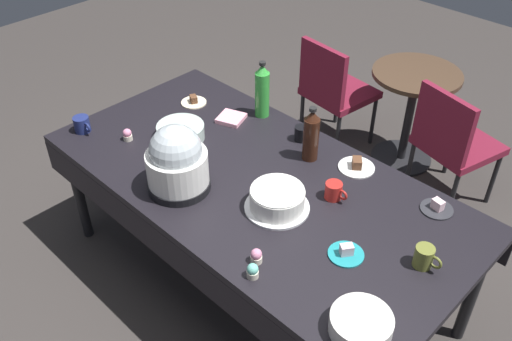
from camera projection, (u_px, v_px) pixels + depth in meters
name	position (u px, v px, depth m)	size (l,w,h in m)	color
ground	(256.00, 280.00, 3.22)	(9.00, 9.00, 0.00)	#383330
potluck_table	(256.00, 188.00, 2.80)	(2.20, 1.10, 0.75)	black
frosted_layer_cake	(277.00, 200.00, 2.55)	(0.31, 0.31, 0.11)	silver
slow_cooker	(177.00, 162.00, 2.61)	(0.31, 0.31, 0.34)	black
glass_salad_bowl	(181.00, 132.00, 3.02)	(0.26, 0.26, 0.08)	#B2C6BC
ceramic_snack_bowl	(361.00, 324.00, 2.03)	(0.23, 0.23, 0.08)	silver
dessert_plate_charcoal	(437.00, 207.00, 2.57)	(0.15, 0.15, 0.06)	#2D2D33
dessert_plate_cream	(194.00, 101.00, 3.33)	(0.15, 0.15, 0.05)	beige
dessert_plate_white	(357.00, 166.00, 2.82)	(0.19, 0.19, 0.06)	white
dessert_plate_teal	(346.00, 253.00, 2.34)	(0.15, 0.15, 0.06)	teal
cupcake_rose	(256.00, 256.00, 2.30)	(0.05, 0.05, 0.07)	beige
cupcake_cocoa	(253.00, 271.00, 2.24)	(0.05, 0.05, 0.07)	beige
cupcake_vanilla	(127.00, 135.00, 3.01)	(0.05, 0.05, 0.07)	beige
soda_bottle_lime_soda	(262.00, 91.00, 3.14)	(0.08, 0.08, 0.34)	green
soda_bottle_cola	(311.00, 135.00, 2.81)	(0.08, 0.08, 0.30)	#33190F
coffee_mug_navy	(82.00, 124.00, 3.07)	(0.13, 0.09, 0.09)	navy
coffee_mug_red	(334.00, 191.00, 2.62)	(0.12, 0.08, 0.08)	#B2231E
coffee_mug_olive	(424.00, 257.00, 2.27)	(0.12, 0.08, 0.10)	olive
coffee_mug_black	(302.00, 134.00, 3.00)	(0.11, 0.07, 0.08)	black
paper_napkin_stack	(231.00, 118.00, 3.18)	(0.14, 0.14, 0.02)	pink
maroon_chair_left	(333.00, 88.00, 4.00)	(0.49, 0.49, 0.85)	maroon
maroon_chair_right	(452.00, 140.00, 3.49)	(0.54, 0.54, 0.85)	maroon
round_cafe_table	(412.00, 101.00, 3.85)	(0.60, 0.60, 0.72)	#473323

